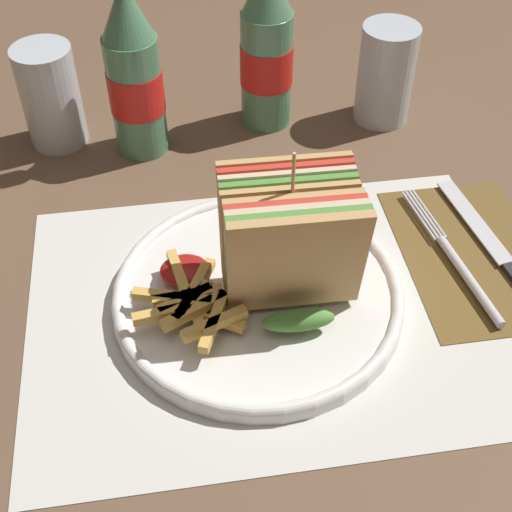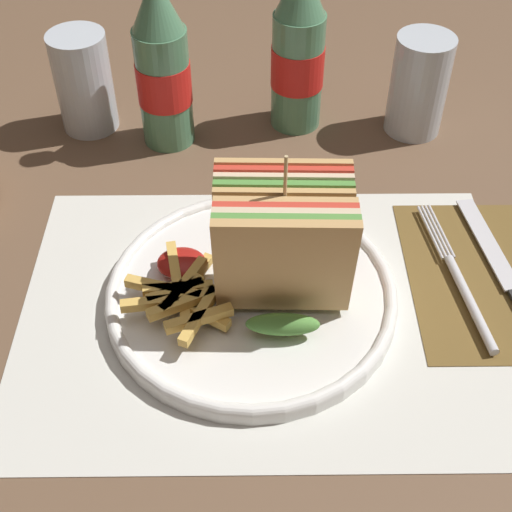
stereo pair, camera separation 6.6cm
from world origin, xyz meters
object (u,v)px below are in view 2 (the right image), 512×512
(club_sandwich, at_px, (287,247))
(fork, at_px, (466,287))
(coke_bottle_far, at_px, (301,50))
(glass_far, at_px, (88,88))
(glass_near, at_px, (422,85))
(coke_bottle_near, at_px, (165,66))
(plate_main, at_px, (256,294))
(knife, at_px, (509,276))

(club_sandwich, distance_m, fork, 0.19)
(fork, height_order, coke_bottle_far, coke_bottle_far)
(coke_bottle_far, distance_m, glass_far, 0.25)
(coke_bottle_far, height_order, glass_near, coke_bottle_far)
(club_sandwich, relative_size, fork, 0.80)
(coke_bottle_far, bearing_deg, coke_bottle_near, -167.56)
(plate_main, bearing_deg, fork, 2.49)
(coke_bottle_near, bearing_deg, glass_near, 3.63)
(knife, bearing_deg, coke_bottle_near, 137.23)
(glass_far, bearing_deg, knife, -31.07)
(plate_main, distance_m, coke_bottle_near, 0.29)
(fork, relative_size, knife, 0.89)
(coke_bottle_near, xyz_separation_m, glass_far, (-0.10, 0.03, -0.05))
(plate_main, relative_size, fork, 1.39)
(club_sandwich, bearing_deg, fork, 4.54)
(fork, xyz_separation_m, knife, (0.05, 0.02, -0.00))
(plate_main, height_order, fork, plate_main)
(fork, height_order, glass_far, glass_far)
(plate_main, height_order, knife, plate_main)
(club_sandwich, relative_size, glass_near, 1.30)
(knife, distance_m, coke_bottle_near, 0.42)
(fork, bearing_deg, coke_bottle_near, 131.46)
(knife, xyz_separation_m, glass_far, (-0.44, 0.26, 0.05))
(club_sandwich, distance_m, coke_bottle_far, 0.30)
(coke_bottle_near, bearing_deg, coke_bottle_far, 12.44)
(knife, relative_size, glass_far, 1.84)
(knife, relative_size, coke_bottle_near, 0.97)
(club_sandwich, height_order, coke_bottle_near, coke_bottle_near)
(plate_main, bearing_deg, coke_bottle_near, 110.58)
(knife, bearing_deg, club_sandwich, 179.59)
(coke_bottle_far, bearing_deg, club_sandwich, -95.29)
(knife, bearing_deg, fork, -168.79)
(glass_near, relative_size, glass_far, 1.00)
(plate_main, distance_m, fork, 0.20)
(coke_bottle_near, distance_m, coke_bottle_far, 0.16)
(fork, bearing_deg, club_sandwich, 176.36)
(club_sandwich, xyz_separation_m, coke_bottle_near, (-0.12, 0.27, 0.02))
(fork, xyz_separation_m, glass_far, (-0.39, 0.28, 0.04))
(knife, distance_m, glass_far, 0.51)
(coke_bottle_near, xyz_separation_m, coke_bottle_far, (0.15, 0.03, 0.00))
(fork, xyz_separation_m, coke_bottle_far, (-0.14, 0.29, 0.09))
(club_sandwich, relative_size, knife, 0.71)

